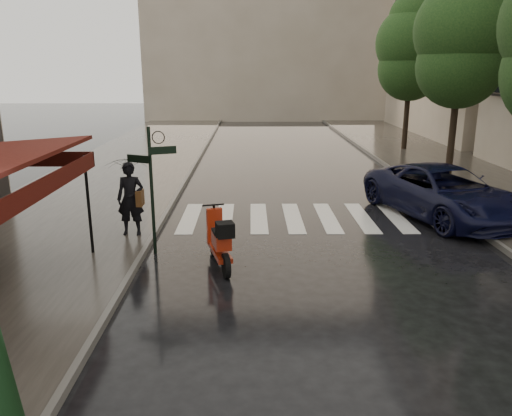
{
  "coord_description": "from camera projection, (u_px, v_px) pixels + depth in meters",
  "views": [
    {
      "loc": [
        1.16,
        -8.58,
        4.36
      ],
      "look_at": [
        1.27,
        2.09,
        1.4
      ],
      "focal_mm": 35.0,
      "sensor_mm": 36.0,
      "label": 1
    }
  ],
  "objects": [
    {
      "name": "ground",
      "position": [
        190.0,
        309.0,
        9.42
      ],
      "size": [
        120.0,
        120.0,
        0.0
      ],
      "primitive_type": "plane",
      "color": "black",
      "rests_on": "ground"
    },
    {
      "name": "sidewalk_near",
      "position": [
        116.0,
        176.0,
        20.92
      ],
      "size": [
        6.0,
        60.0,
        0.12
      ],
      "primitive_type": "cube",
      "color": "#38332D",
      "rests_on": "ground"
    },
    {
      "name": "sidewalk_far",
      "position": [
        466.0,
        175.0,
        21.07
      ],
      "size": [
        5.5,
        60.0,
        0.12
      ],
      "primitive_type": "cube",
      "color": "#38332D",
      "rests_on": "ground"
    },
    {
      "name": "curb_near",
      "position": [
        189.0,
        175.0,
        20.94
      ],
      "size": [
        0.12,
        60.0,
        0.16
      ],
      "primitive_type": "cube",
      "color": "#595651",
      "rests_on": "ground"
    },
    {
      "name": "curb_far",
      "position": [
        400.0,
        175.0,
        21.04
      ],
      "size": [
        0.12,
        60.0,
        0.16
      ],
      "primitive_type": "cube",
      "color": "#595651",
      "rests_on": "ground"
    },
    {
      "name": "crosswalk",
      "position": [
        310.0,
        217.0,
        15.23
      ],
      "size": [
        7.85,
        3.2,
        0.01
      ],
      "color": "silver",
      "rests_on": "ground"
    },
    {
      "name": "signpost",
      "position": [
        152.0,
        180.0,
        11.81
      ],
      "size": [
        1.17,
        0.29,
        3.1
      ],
      "color": "black",
      "rests_on": "ground"
    },
    {
      "name": "backdrop_building",
      "position": [
        271.0,
        2.0,
        43.38
      ],
      "size": [
        22.0,
        6.0,
        20.0
      ],
      "primitive_type": "cube",
      "color": "gray",
      "rests_on": "ground"
    },
    {
      "name": "tree_mid",
      "position": [
        462.0,
        37.0,
        19.58
      ],
      "size": [
        3.8,
        3.8,
        8.34
      ],
      "color": "black",
      "rests_on": "sidewalk_far"
    },
    {
      "name": "tree_far",
      "position": [
        412.0,
        48.0,
        26.36
      ],
      "size": [
        3.8,
        3.8,
        8.16
      ],
      "color": "black",
      "rests_on": "sidewalk_far"
    },
    {
      "name": "pedestrian_with_umbrella",
      "position": [
        129.0,
        171.0,
        12.88
      ],
      "size": [
        1.17,
        1.19,
        2.6
      ],
      "rotation": [
        0.0,
        0.0,
        -0.02
      ],
      "color": "black",
      "rests_on": "sidewalk_near"
    },
    {
      "name": "scooter",
      "position": [
        220.0,
        242.0,
        11.28
      ],
      "size": [
        0.82,
        1.94,
        1.3
      ],
      "rotation": [
        0.0,
        0.0,
        0.26
      ],
      "color": "black",
      "rests_on": "ground"
    },
    {
      "name": "parked_car",
      "position": [
        443.0,
        192.0,
        15.11
      ],
      "size": [
        4.18,
        6.11,
        1.55
      ],
      "primitive_type": "imported",
      "rotation": [
        0.0,
        0.0,
        0.31
      ],
      "color": "black",
      "rests_on": "ground"
    }
  ]
}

